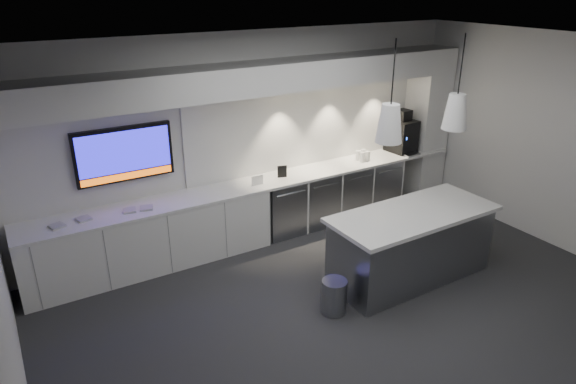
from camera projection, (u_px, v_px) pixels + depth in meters
floor at (353, 307)px, 6.15m from camera, size 7.00×7.00×0.00m
ceiling at (369, 50)px, 4.99m from camera, size 7.00×7.00×0.00m
wall_back at (254, 136)px, 7.55m from camera, size 7.00×0.00×7.00m
wall_right at (556, 143)px, 7.23m from camera, size 0.00×7.00×7.00m
back_counter at (265, 182)px, 7.53m from camera, size 6.80×0.65×0.04m
left_base_cabinets at (151, 238)px, 6.87m from camera, size 3.30×0.63×0.86m
fridge_unit_a at (280, 207)px, 7.82m from camera, size 0.60×0.61×0.85m
fridge_unit_b at (315, 198)px, 8.12m from camera, size 0.60×0.61×0.85m
fridge_unit_c at (346, 190)px, 8.42m from camera, size 0.60×0.61×0.85m
fridge_unit_d at (376, 183)px, 8.72m from camera, size 0.60×0.61×0.85m
backsplash at (322, 122)px, 8.08m from camera, size 4.60×0.03×1.30m
soffit at (262, 77)px, 6.96m from camera, size 6.90×0.60×0.40m
column at (426, 124)px, 8.90m from camera, size 0.55×0.55×2.60m
wall_tv at (124, 154)px, 6.58m from camera, size 1.25×0.07×0.72m
island at (411, 244)px, 6.61m from camera, size 2.22×0.97×0.94m
bin at (334, 296)px, 5.99m from camera, size 0.33×0.33×0.42m
coffee_machine at (402, 135)px, 8.69m from camera, size 0.43×0.59×0.72m
sign_black at (282, 172)px, 7.62m from camera, size 0.14×0.05×0.18m
sign_white at (257, 180)px, 7.35m from camera, size 0.18×0.02×0.14m
cup_cluster at (363, 156)px, 8.32m from camera, size 0.19×0.19×0.16m
tray_a at (57, 226)px, 6.12m from camera, size 0.20×0.20×0.02m
tray_b at (84, 219)px, 6.30m from camera, size 0.19×0.19×0.02m
tray_c at (129, 210)px, 6.53m from camera, size 0.19×0.19×0.02m
tray_d at (146, 208)px, 6.60m from camera, size 0.20×0.20×0.02m
pendant_left at (390, 123)px, 5.71m from camera, size 0.30×0.30×1.13m
pendant_right at (456, 112)px, 6.21m from camera, size 0.30×0.30×1.13m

